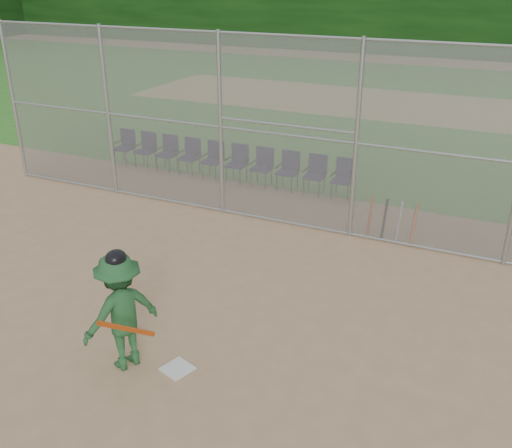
% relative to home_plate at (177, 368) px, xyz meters
% --- Properties ---
extents(ground, '(100.00, 100.00, 0.00)m').
position_rel_home_plate_xyz_m(ground, '(-0.05, 0.23, -0.01)').
color(ground, tan).
rests_on(ground, ground).
extents(grass_strip, '(100.00, 100.00, 0.00)m').
position_rel_home_plate_xyz_m(grass_strip, '(-0.05, 18.23, -0.00)').
color(grass_strip, '#2D6F21').
rests_on(grass_strip, ground).
extents(dirt_patch_far, '(24.00, 24.00, 0.00)m').
position_rel_home_plate_xyz_m(dirt_patch_far, '(-0.05, 18.23, 0.00)').
color(dirt_patch_far, tan).
rests_on(dirt_patch_far, ground).
extents(backstop_fence, '(16.09, 0.09, 4.00)m').
position_rel_home_plate_xyz_m(backstop_fence, '(-0.05, 5.23, 2.06)').
color(backstop_fence, gray).
rests_on(backstop_fence, ground).
extents(home_plate, '(0.48, 0.48, 0.02)m').
position_rel_home_plate_xyz_m(home_plate, '(0.00, 0.00, 0.00)').
color(home_plate, silver).
rests_on(home_plate, ground).
extents(batter_at_plate, '(1.13, 1.38, 1.81)m').
position_rel_home_plate_xyz_m(batter_at_plate, '(-0.72, -0.19, 0.86)').
color(batter_at_plate, '#205027').
rests_on(batter_at_plate, ground).
extents(spare_bats, '(0.96, 0.41, 0.82)m').
position_rel_home_plate_xyz_m(spare_bats, '(1.74, 5.47, 0.40)').
color(spare_bats, '#D84C14').
rests_on(spare_bats, ground).
extents(chair_0, '(0.54, 0.52, 0.96)m').
position_rel_home_plate_xyz_m(chair_0, '(-6.27, 7.23, 0.47)').
color(chair_0, '#11103C').
rests_on(chair_0, ground).
extents(chair_1, '(0.54, 0.52, 0.96)m').
position_rel_home_plate_xyz_m(chair_1, '(-5.55, 7.23, 0.47)').
color(chair_1, '#11103C').
rests_on(chair_1, ground).
extents(chair_2, '(0.54, 0.52, 0.96)m').
position_rel_home_plate_xyz_m(chair_2, '(-4.84, 7.23, 0.47)').
color(chair_2, '#11103C').
rests_on(chair_2, ground).
extents(chair_3, '(0.54, 0.52, 0.96)m').
position_rel_home_plate_xyz_m(chair_3, '(-4.12, 7.23, 0.47)').
color(chair_3, '#11103C').
rests_on(chair_3, ground).
extents(chair_4, '(0.54, 0.52, 0.96)m').
position_rel_home_plate_xyz_m(chair_4, '(-3.41, 7.23, 0.47)').
color(chair_4, '#11103C').
rests_on(chair_4, ground).
extents(chair_5, '(0.54, 0.52, 0.96)m').
position_rel_home_plate_xyz_m(chair_5, '(-2.70, 7.23, 0.47)').
color(chair_5, '#11103C').
rests_on(chair_5, ground).
extents(chair_6, '(0.54, 0.52, 0.96)m').
position_rel_home_plate_xyz_m(chair_6, '(-1.98, 7.23, 0.47)').
color(chair_6, '#11103C').
rests_on(chair_6, ground).
extents(chair_7, '(0.54, 0.52, 0.96)m').
position_rel_home_plate_xyz_m(chair_7, '(-1.27, 7.23, 0.47)').
color(chair_7, '#11103C').
rests_on(chair_7, ground).
extents(chair_8, '(0.54, 0.52, 0.96)m').
position_rel_home_plate_xyz_m(chair_8, '(-0.55, 7.23, 0.47)').
color(chair_8, '#11103C').
rests_on(chair_8, ground).
extents(chair_9, '(0.54, 0.52, 0.96)m').
position_rel_home_plate_xyz_m(chair_9, '(0.16, 7.23, 0.47)').
color(chair_9, '#11103C').
rests_on(chair_9, ground).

